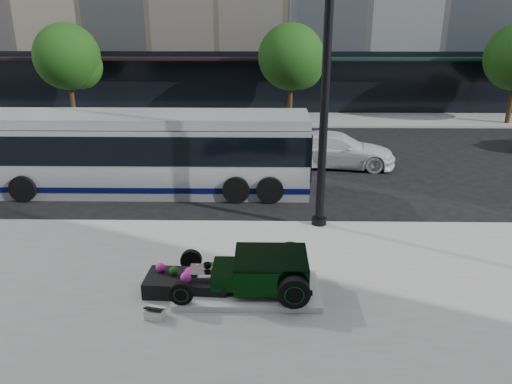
{
  "coord_description": "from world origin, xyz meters",
  "views": [
    {
      "loc": [
        -0.54,
        -16.65,
        6.47
      ],
      "look_at": [
        -0.78,
        -2.26,
        1.2
      ],
      "focal_mm": 35.0,
      "sensor_mm": 36.0,
      "label": 1
    }
  ],
  "objects_px": {
    "hot_rod": "(262,270)",
    "white_sedan": "(336,150)",
    "flower_planter": "(188,282)",
    "lamppost": "(325,101)",
    "transit_bus": "(147,152)"
  },
  "relations": [
    {
      "from": "flower_planter",
      "to": "white_sedan",
      "type": "height_order",
      "value": "white_sedan"
    },
    {
      "from": "hot_rod",
      "to": "white_sedan",
      "type": "distance_m",
      "value": 11.16
    },
    {
      "from": "lamppost",
      "to": "flower_planter",
      "type": "bearing_deg",
      "value": -131.37
    },
    {
      "from": "hot_rod",
      "to": "transit_bus",
      "type": "distance_m",
      "value": 8.68
    },
    {
      "from": "hot_rod",
      "to": "white_sedan",
      "type": "xyz_separation_m",
      "value": [
        3.18,
        10.69,
        0.04
      ]
    },
    {
      "from": "flower_planter",
      "to": "hot_rod",
      "type": "bearing_deg",
      "value": -0.48
    },
    {
      "from": "transit_bus",
      "to": "lamppost",
      "type": "bearing_deg",
      "value": -29.27
    },
    {
      "from": "hot_rod",
      "to": "white_sedan",
      "type": "height_order",
      "value": "white_sedan"
    },
    {
      "from": "hot_rod",
      "to": "flower_planter",
      "type": "distance_m",
      "value": 1.8
    },
    {
      "from": "transit_bus",
      "to": "white_sedan",
      "type": "bearing_deg",
      "value": 23.17
    },
    {
      "from": "white_sedan",
      "to": "lamppost",
      "type": "bearing_deg",
      "value": 174.84
    },
    {
      "from": "hot_rod",
      "to": "lamppost",
      "type": "bearing_deg",
      "value": 66.21
    },
    {
      "from": "flower_planter",
      "to": "white_sedan",
      "type": "bearing_deg",
      "value": 65.11
    },
    {
      "from": "lamppost",
      "to": "flower_planter",
      "type": "relative_size",
      "value": 4.14
    },
    {
      "from": "hot_rod",
      "to": "transit_bus",
      "type": "height_order",
      "value": "transit_bus"
    }
  ]
}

